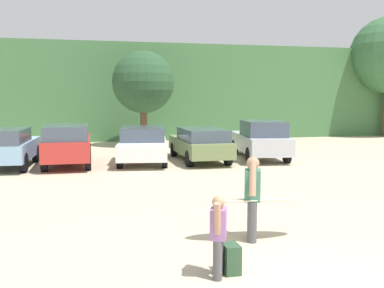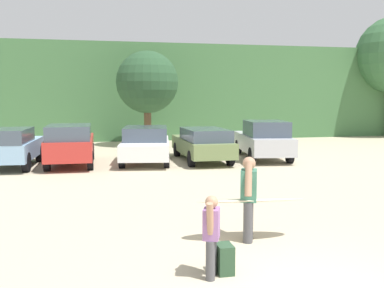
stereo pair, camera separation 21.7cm
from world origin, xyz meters
name	(u,v)px [view 2 (the right image)]	position (x,y,z in m)	size (l,w,h in m)	color
hillside_ridge	(130,93)	(0.00, 28.17, 2.98)	(108.00, 12.00, 5.96)	#427042
tree_far_right	(147,82)	(0.18, 19.36, 3.46)	(3.37, 3.37, 5.17)	brown
parked_car_sky_blue	(9,146)	(-5.91, 12.87, 0.83)	(2.09, 4.09, 1.53)	#84ADD1
parked_car_red	(70,144)	(-3.67, 12.96, 0.87)	(1.83, 4.32, 1.63)	#B72D28
parked_car_white	(146,144)	(-0.69, 13.19, 0.77)	(2.55, 4.69, 1.47)	white
parked_car_olive_green	(203,143)	(1.68, 13.01, 0.76)	(1.81, 4.76, 1.40)	#6B7F4C
parked_car_silver	(263,139)	(4.43, 13.14, 0.85)	(2.41, 4.95, 1.68)	silver
person_adult	(249,194)	(-0.03, 2.67, 0.90)	(0.42, 0.74, 1.59)	#4C4C51
person_child	(211,232)	(-1.17, 1.13, 0.70)	(0.33, 0.49, 1.25)	#4C4C51
surfboard_cream	(251,200)	(0.03, 2.73, 0.75)	(2.10, 0.78, 0.18)	beige
backpack_dropped	(224,259)	(-0.93, 1.25, 0.22)	(0.24, 0.34, 0.45)	#2D4C33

